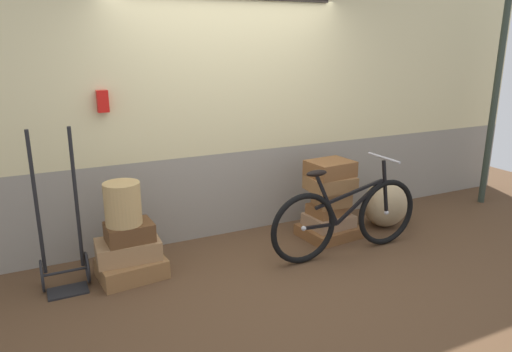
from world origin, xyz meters
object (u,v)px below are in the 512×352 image
Objects in this scene: suitcase_3 at (328,231)px; luggage_trolley at (63,251)px; suitcase_8 at (330,168)px; suitcase_7 at (330,183)px; bicycle at (347,218)px; suitcase_2 at (129,232)px; suitcase_5 at (328,209)px; burlap_sack at (386,204)px; suitcase_1 at (128,249)px; suitcase_6 at (331,197)px; suitcase_4 at (329,220)px; wicker_basket at (123,204)px; suitcase_0 at (132,268)px.

suitcase_3 is 0.41× the size of luggage_trolley.
suitcase_3 is 1.28× the size of suitcase_8.
suitcase_7 is 0.28× the size of bicycle.
suitcase_2 reaches higher than suitcase_5.
bicycle is (-0.86, -0.41, 0.10)m from burlap_sack.
bicycle is (2.07, -0.47, 0.12)m from suitcase_1.
luggage_trolley reaches higher than bicycle.
suitcase_3 is 1.67× the size of suitcase_6.
suitcase_7 reaches higher than suitcase_1.
suitcase_8 is at bearing 77.90° from bicycle.
suitcase_3 is at bearing -95.74° from suitcase_7.
suitcase_8 is 0.91m from burlap_sack.
suitcase_2 is 0.89× the size of suitcase_8.
bicycle reaches higher than suitcase_5.
luggage_trolley is at bearing 174.75° from suitcase_4.
suitcase_1 is 1.03× the size of burlap_sack.
suitcase_3 is 0.25m from suitcase_5.
suitcase_7 reaches higher than suitcase_6.
suitcase_8 is 0.32× the size of luggage_trolley.
suitcase_3 is 1.53× the size of wicker_basket.
suitcase_7 is (-0.02, 0.01, 0.16)m from suitcase_6.
suitcase_4 reaches higher than suitcase_3.
bicycle is (2.05, -0.46, -0.06)m from suitcase_2.
luggage_trolley is (-0.56, 0.05, 0.26)m from suitcase_0.
suitcase_0 is 1.50× the size of suitcase_5.
suitcase_4 is 0.27× the size of bicycle.
luggage_trolley is at bearing 173.41° from suitcase_3.
bicycle reaches higher than suitcase_3.
suitcase_0 is at bearing -65.80° from suitcase_1.
suitcase_4 is at bearing -2.65° from suitcase_2.
burlap_sack is (0.77, -0.05, -0.03)m from suitcase_5.
suitcase_6 is 0.92× the size of wicker_basket.
luggage_trolley is at bearing 174.14° from suitcase_2.
suitcase_3 is 0.39m from suitcase_6.
suitcase_4 is (2.17, -0.03, -0.07)m from suitcase_1.
burlap_sack is (2.92, -0.03, 0.18)m from suitcase_0.
suitcase_7 is at bearing -2.61° from suitcase_2.
suitcase_2 is 0.28m from wicker_basket.
bicycle is (-0.09, -0.44, -0.23)m from suitcase_7.
bicycle is (-0.09, -0.46, 0.07)m from suitcase_5.
suitcase_3 is at bearing -164.20° from suitcase_6.
luggage_trolley is at bearing -177.56° from suitcase_7.
suitcase_7 is (-0.00, 0.00, 0.42)m from suitcase_4.
wicker_basket reaches higher than suitcase_1.
luggage_trolley reaches higher than suitcase_4.
suitcase_8 is at bearing 2.26° from suitcase_1.
suitcase_5 is at bearing 81.44° from suitcase_3.
bicycle reaches higher than burlap_sack.
wicker_basket is at bearing 179.35° from suitcase_2.
suitcase_3 is 1.25× the size of suitcase_4.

